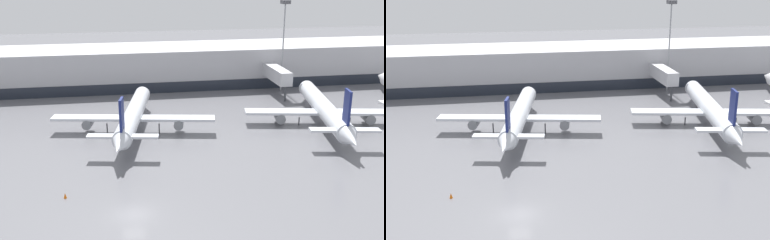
{
  "view_description": "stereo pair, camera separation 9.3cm",
  "coord_description": "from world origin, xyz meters",
  "views": [
    {
      "loc": [
        -1.85,
        -49.07,
        26.91
      ],
      "look_at": [
        10.99,
        24.23,
        3.0
      ],
      "focal_mm": 45.0,
      "sensor_mm": 36.0,
      "label": 1
    },
    {
      "loc": [
        -1.75,
        -49.08,
        26.91
      ],
      "look_at": [
        10.99,
        24.23,
        3.0
      ],
      "focal_mm": 45.0,
      "sensor_mm": 36.0,
      "label": 2
    }
  ],
  "objects": [
    {
      "name": "ground_plane",
      "position": [
        0.0,
        0.0,
        0.0
      ],
      "size": [
        320.0,
        320.0,
        0.0
      ],
      "primitive_type": "plane",
      "color": "slate"
    },
    {
      "name": "terminal_building",
      "position": [
        0.13,
        61.93,
        4.49
      ],
      "size": [
        160.0,
        27.79,
        9.0
      ],
      "color": "#B2B2B7",
      "rests_on": "ground_plane"
    },
    {
      "name": "parked_jet_1",
      "position": [
        1.69,
        28.25,
        3.05
      ],
      "size": [
        27.34,
        33.82,
        9.07
      ],
      "rotation": [
        0.0,
        0.0,
        1.38
      ],
      "color": "silver",
      "rests_on": "ground_plane"
    },
    {
      "name": "parked_jet_3",
      "position": [
        35.25,
        27.04,
        2.77
      ],
      "size": [
        28.02,
        36.82,
        9.41
      ],
      "rotation": [
        0.0,
        0.0,
        1.38
      ],
      "color": "silver",
      "rests_on": "ground_plane"
    },
    {
      "name": "traffic_cone_2",
      "position": [
        -7.93,
        5.51,
        0.33
      ],
      "size": [
        0.4,
        0.4,
        0.66
      ],
      "color": "orange",
      "rests_on": "ground_plane"
    },
    {
      "name": "apron_light_mast_1",
      "position": [
        36.26,
        51.88,
        15.54
      ],
      "size": [
        1.8,
        1.8,
        19.91
      ],
      "color": "gray",
      "rests_on": "ground_plane"
    }
  ]
}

